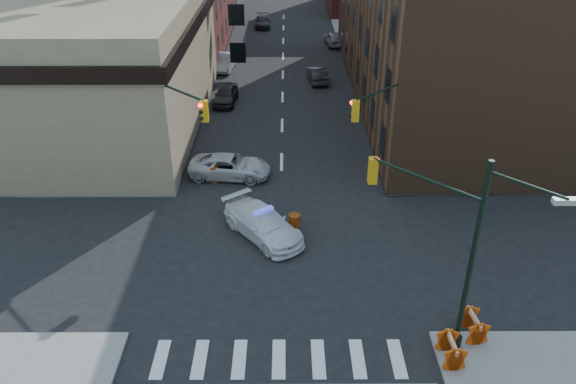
{
  "coord_description": "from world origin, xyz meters",
  "views": [
    {
      "loc": [
        0.29,
        -22.19,
        16.02
      ],
      "look_at": [
        0.38,
        2.19,
        2.2
      ],
      "focal_mm": 35.0,
      "sensor_mm": 36.0,
      "label": 1
    }
  ],
  "objects_px": {
    "pedestrian_a": "(97,174)",
    "barrel_bank": "(214,174)",
    "pickup": "(230,166)",
    "pedestrian_b": "(118,159)",
    "barricade_nw_a": "(125,167)",
    "parked_car_wnear": "(226,95)",
    "parked_car_wfar": "(225,62)",
    "barricade_se_a": "(473,326)",
    "barrel_road": "(294,224)",
    "police_car": "(263,223)",
    "parked_car_enear": "(318,75)"
  },
  "relations": [
    {
      "from": "parked_car_enear",
      "to": "pedestrian_b",
      "type": "height_order",
      "value": "pedestrian_b"
    },
    {
      "from": "parked_car_enear",
      "to": "barricade_nw_a",
      "type": "height_order",
      "value": "parked_car_enear"
    },
    {
      "from": "parked_car_wfar",
      "to": "barrel_road",
      "type": "height_order",
      "value": "parked_car_wfar"
    },
    {
      "from": "barrel_road",
      "to": "barricade_nw_a",
      "type": "height_order",
      "value": "barricade_nw_a"
    },
    {
      "from": "parked_car_wfar",
      "to": "parked_car_enear",
      "type": "xyz_separation_m",
      "value": [
        8.5,
        -3.67,
        -0.06
      ]
    },
    {
      "from": "barrel_bank",
      "to": "barricade_se_a",
      "type": "distance_m",
      "value": 17.48
    },
    {
      "from": "parked_car_wfar",
      "to": "pedestrian_b",
      "type": "relative_size",
      "value": 2.5
    },
    {
      "from": "parked_car_wnear",
      "to": "barricade_se_a",
      "type": "height_order",
      "value": "parked_car_wnear"
    },
    {
      "from": "pickup",
      "to": "barricade_nw_a",
      "type": "xyz_separation_m",
      "value": [
        -6.36,
        -0.02,
        -0.02
      ]
    },
    {
      "from": "barrel_bank",
      "to": "barricade_nw_a",
      "type": "xyz_separation_m",
      "value": [
        -5.47,
        0.62,
        0.17
      ]
    },
    {
      "from": "pickup",
      "to": "barricade_nw_a",
      "type": "relative_size",
      "value": 3.62
    },
    {
      "from": "parked_car_enear",
      "to": "barricade_se_a",
      "type": "bearing_deg",
      "value": 91.99
    },
    {
      "from": "parked_car_wfar",
      "to": "barricade_se_a",
      "type": "height_order",
      "value": "parked_car_wfar"
    },
    {
      "from": "pickup",
      "to": "pedestrian_b",
      "type": "bearing_deg",
      "value": 93.04
    },
    {
      "from": "parked_car_wfar",
      "to": "barricade_se_a",
      "type": "bearing_deg",
      "value": -64.19
    },
    {
      "from": "parked_car_wnear",
      "to": "barricade_nw_a",
      "type": "height_order",
      "value": "parked_car_wnear"
    },
    {
      "from": "parked_car_wfar",
      "to": "pedestrian_b",
      "type": "distance_m",
      "value": 21.67
    },
    {
      "from": "pickup",
      "to": "barrel_road",
      "type": "xyz_separation_m",
      "value": [
        3.81,
        -6.17,
        -0.15
      ]
    },
    {
      "from": "pedestrian_a",
      "to": "barricade_nw_a",
      "type": "xyz_separation_m",
      "value": [
        1.17,
        1.5,
        -0.33
      ]
    },
    {
      "from": "parked_car_wfar",
      "to": "parked_car_enear",
      "type": "height_order",
      "value": "parked_car_wfar"
    },
    {
      "from": "police_car",
      "to": "barricade_se_a",
      "type": "relative_size",
      "value": 3.86
    },
    {
      "from": "police_car",
      "to": "pedestrian_a",
      "type": "height_order",
      "value": "pedestrian_a"
    },
    {
      "from": "pedestrian_a",
      "to": "barrel_road",
      "type": "distance_m",
      "value": 12.26
    },
    {
      "from": "pedestrian_b",
      "to": "barricade_se_a",
      "type": "height_order",
      "value": "pedestrian_b"
    },
    {
      "from": "barricade_se_a",
      "to": "barricade_nw_a",
      "type": "height_order",
      "value": "barricade_nw_a"
    },
    {
      "from": "parked_car_wnear",
      "to": "barrel_road",
      "type": "distance_m",
      "value": 19.51
    },
    {
      "from": "parked_car_wnear",
      "to": "parked_car_wfar",
      "type": "distance_m",
      "value": 8.97
    },
    {
      "from": "barricade_nw_a",
      "to": "police_car",
      "type": "bearing_deg",
      "value": -44.76
    },
    {
      "from": "pedestrian_a",
      "to": "barrel_bank",
      "type": "xyz_separation_m",
      "value": [
        6.64,
        0.88,
        -0.5
      ]
    },
    {
      "from": "parked_car_wfar",
      "to": "pedestrian_a",
      "type": "xyz_separation_m",
      "value": [
        -5.21,
        -23.07,
        0.26
      ]
    },
    {
      "from": "pedestrian_a",
      "to": "barrel_bank",
      "type": "height_order",
      "value": "pedestrian_a"
    },
    {
      "from": "barrel_bank",
      "to": "barricade_nw_a",
      "type": "height_order",
      "value": "barricade_nw_a"
    },
    {
      "from": "barricade_se_a",
      "to": "police_car",
      "type": "bearing_deg",
      "value": 42.55
    },
    {
      "from": "police_car",
      "to": "barricade_se_a",
      "type": "xyz_separation_m",
      "value": [
        8.48,
        -7.27,
        -0.09
      ]
    },
    {
      "from": "barrel_bank",
      "to": "barricade_se_a",
      "type": "height_order",
      "value": "barricade_se_a"
    },
    {
      "from": "pedestrian_b",
      "to": "barrel_road",
      "type": "height_order",
      "value": "pedestrian_b"
    },
    {
      "from": "police_car",
      "to": "barricade_nw_a",
      "type": "height_order",
      "value": "police_car"
    },
    {
      "from": "parked_car_enear",
      "to": "barrel_road",
      "type": "bearing_deg",
      "value": 78.21
    },
    {
      "from": "barrel_road",
      "to": "barricade_se_a",
      "type": "bearing_deg",
      "value": -47.6
    },
    {
      "from": "parked_car_enear",
      "to": "pedestrian_b",
      "type": "xyz_separation_m",
      "value": [
        -12.97,
        -17.53,
        0.37
      ]
    },
    {
      "from": "barrel_road",
      "to": "parked_car_enear",
      "type": "bearing_deg",
      "value": 84.37
    },
    {
      "from": "parked_car_wnear",
      "to": "pedestrian_b",
      "type": "height_order",
      "value": "pedestrian_b"
    },
    {
      "from": "police_car",
      "to": "barrel_bank",
      "type": "distance_m",
      "value": 6.6
    },
    {
      "from": "parked_car_wnear",
      "to": "barrel_bank",
      "type": "bearing_deg",
      "value": -83.43
    },
    {
      "from": "barrel_road",
      "to": "barricade_nw_a",
      "type": "relative_size",
      "value": 0.79
    },
    {
      "from": "pickup",
      "to": "pedestrian_b",
      "type": "height_order",
      "value": "pedestrian_b"
    },
    {
      "from": "pedestrian_b",
      "to": "barrel_bank",
      "type": "relative_size",
      "value": 1.82
    },
    {
      "from": "parked_car_enear",
      "to": "pedestrian_a",
      "type": "xyz_separation_m",
      "value": [
        -13.71,
        -19.4,
        0.32
      ]
    },
    {
      "from": "parked_car_wnear",
      "to": "pedestrian_b",
      "type": "bearing_deg",
      "value": -109.31
    },
    {
      "from": "pedestrian_b",
      "to": "parked_car_enear",
      "type": "bearing_deg",
      "value": 54.76
    }
  ]
}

